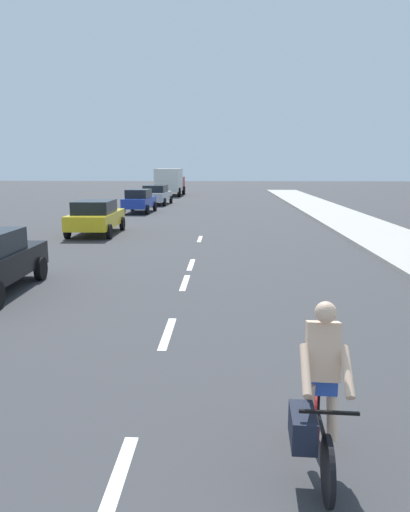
{
  "coord_description": "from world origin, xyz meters",
  "views": [
    {
      "loc": [
        1.07,
        0.53,
        3.15
      ],
      "look_at": [
        0.63,
        11.55,
        1.1
      ],
      "focal_mm": 34.31,
      "sensor_mm": 36.0,
      "label": 1
    }
  ],
  "objects_px": {
    "parked_car_yellow": "(96,216)",
    "parked_car_silver": "(156,194)",
    "parked_car_blue": "(139,200)",
    "delivery_truck": "(170,181)",
    "cyclist": "(318,397)"
  },
  "relations": [
    {
      "from": "delivery_truck",
      "to": "parked_car_silver",
      "type": "bearing_deg",
      "value": -87.19
    },
    {
      "from": "parked_car_yellow",
      "to": "parked_car_silver",
      "type": "relative_size",
      "value": 0.96
    },
    {
      "from": "parked_car_silver",
      "to": "parked_car_blue",
      "type": "bearing_deg",
      "value": -88.25
    },
    {
      "from": "parked_car_silver",
      "to": "delivery_truck",
      "type": "height_order",
      "value": "delivery_truck"
    },
    {
      "from": "parked_car_yellow",
      "to": "cyclist",
      "type": "bearing_deg",
      "value": -69.3
    },
    {
      "from": "parked_car_blue",
      "to": "parked_car_silver",
      "type": "bearing_deg",
      "value": 91.35
    },
    {
      "from": "parked_car_yellow",
      "to": "parked_car_silver",
      "type": "xyz_separation_m",
      "value": [
        0.37,
        17.39,
        0.0
      ]
    },
    {
      "from": "parked_car_silver",
      "to": "cyclist",
      "type": "bearing_deg",
      "value": -76.06
    },
    {
      "from": "parked_car_blue",
      "to": "delivery_truck",
      "type": "xyz_separation_m",
      "value": [
        -0.01,
        18.78,
        0.67
      ]
    },
    {
      "from": "parked_car_yellow",
      "to": "delivery_truck",
      "type": "bearing_deg",
      "value": 88.91
    },
    {
      "from": "cyclist",
      "to": "parked_car_silver",
      "type": "xyz_separation_m",
      "value": [
        -6.54,
        34.96,
        0.01
      ]
    },
    {
      "from": "cyclist",
      "to": "parked_car_silver",
      "type": "bearing_deg",
      "value": -76.38
    },
    {
      "from": "cyclist",
      "to": "delivery_truck",
      "type": "distance_m",
      "value": 47.36
    },
    {
      "from": "parked_car_blue",
      "to": "parked_car_silver",
      "type": "height_order",
      "value": "same"
    },
    {
      "from": "parked_car_silver",
      "to": "delivery_truck",
      "type": "distance_m",
      "value": 11.94
    }
  ]
}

